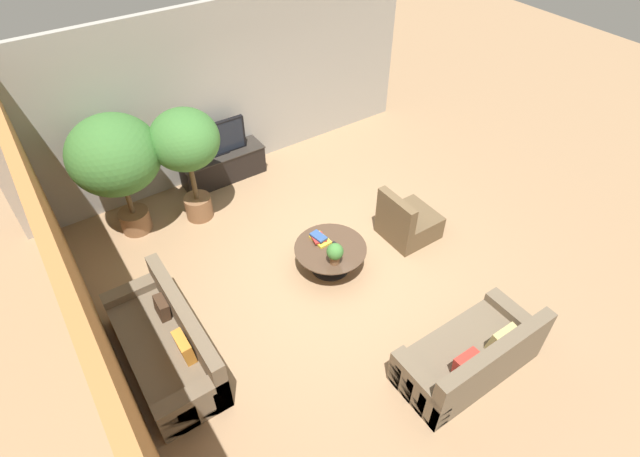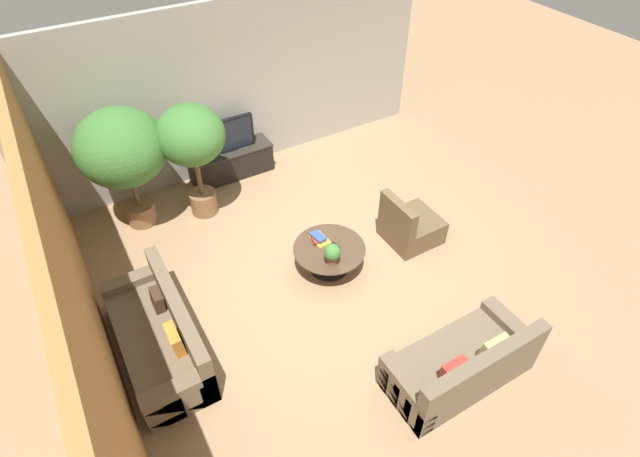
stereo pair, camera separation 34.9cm
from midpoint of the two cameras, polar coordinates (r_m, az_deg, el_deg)
The scene contains 14 objects.
ground_plane at distance 7.57m, azimuth 2.61°, elevation -4.39°, with size 24.00×24.00×0.00m, color #9E7A56.
back_wall_stone at distance 9.04m, azimuth -8.63°, elevation 15.53°, with size 7.40×0.12×3.00m, color #A39E93.
side_wall_left at distance 6.03m, azimuth -25.30°, elevation -4.38°, with size 0.12×7.40×3.00m, color #B2753D.
media_console at distance 9.29m, azimuth -9.08°, elevation 7.48°, with size 1.53×0.50×0.54m.
television at distance 8.98m, azimuth -9.46°, elevation 10.41°, with size 0.98×0.13×0.61m.
coffee_table at distance 7.35m, azimuth 2.41°, elevation -2.94°, with size 1.06×1.06×0.41m.
couch_by_wall at distance 6.66m, azimuth -16.36°, elevation -11.83°, with size 0.84×2.06×0.84m.
couch_near_entry at distance 6.45m, azimuth 17.43°, elevation -14.67°, with size 1.80×0.84×0.84m.
armchair_wicker at distance 7.96m, azimuth 11.44°, elevation 0.22°, with size 0.80×0.76×0.86m.
potted_palm_tall at distance 7.96m, azimuth -20.54°, elevation 8.34°, with size 1.34×1.34×2.03m.
potted_palm_corner at distance 7.88m, azimuth -13.24°, elevation 9.76°, with size 1.05×1.05×1.96m.
potted_plant_tabletop at distance 6.91m, azimuth 2.87°, elevation -2.88°, with size 0.24×0.24×0.34m.
book_stack at distance 7.34m, azimuth 1.24°, elevation -1.16°, with size 0.24×0.32×0.09m.
remote_black at distance 7.29m, azimuth 3.21°, elevation -1.98°, with size 0.04×0.16×0.02m, color black.
Camera 2 is at (-2.78, -4.40, 5.49)m, focal length 28.00 mm.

